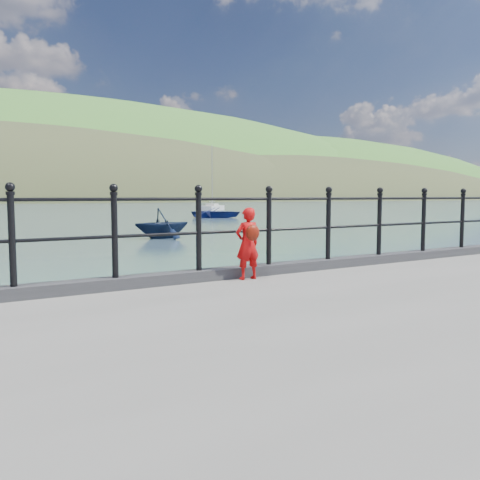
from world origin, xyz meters
TOP-DOWN VIEW (x-y plane):
  - ground at (0.00, 0.00)m, footprint 600.00×600.00m
  - kerb at (0.00, -0.15)m, footprint 60.00×0.30m
  - railing at (0.00, -0.15)m, footprint 18.11×0.11m
  - far_shore at (38.34, 239.41)m, footprint 830.00×200.00m
  - child at (0.05, -0.41)m, footprint 0.38×0.31m
  - launch_blue at (21.40, 38.05)m, footprint 5.98×6.14m
  - launch_navy at (6.70, 17.89)m, footprint 3.15×2.77m
  - sailboat_far at (34.88, 63.18)m, footprint 6.58×6.46m

SIDE VIEW (x-z plane):
  - far_shore at x=38.34m, z-range -100.57..55.43m
  - ground at x=0.00m, z-range 0.00..0.00m
  - sailboat_far at x=34.88m, z-range -4.77..5.46m
  - launch_blue at x=21.40m, z-range 0.00..1.04m
  - launch_navy at x=6.70m, z-range 0.00..1.58m
  - kerb at x=0.00m, z-range 1.00..1.15m
  - child at x=0.05m, z-range 1.01..2.03m
  - railing at x=0.00m, z-range 1.23..2.42m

